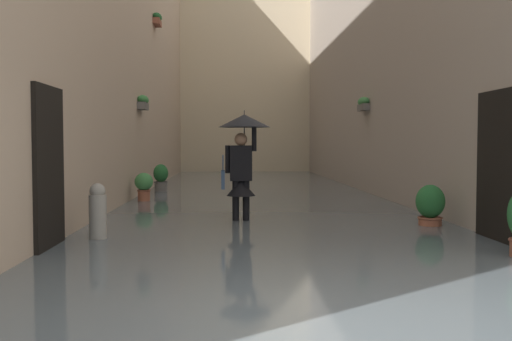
{
  "coord_description": "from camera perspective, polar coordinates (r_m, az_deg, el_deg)",
  "views": [
    {
      "loc": [
        0.67,
        4.11,
        1.47
      ],
      "look_at": [
        0.2,
        -6.77,
        0.95
      ],
      "focal_mm": 40.57,
      "sensor_mm": 36.0,
      "label": 1
    }
  ],
  "objects": [
    {
      "name": "potted_plant_near_right",
      "position": [
        13.69,
        -11.0,
        -1.55
      ],
      "size": [
        0.43,
        0.43,
        0.77
      ],
      "color": "#9E563D",
      "rests_on": "ground_plane"
    },
    {
      "name": "mooring_bollard",
      "position": [
        8.44,
        -15.33,
        -4.28
      ],
      "size": [
        0.24,
        0.24,
        0.9
      ],
      "color": "gray",
      "rests_on": "ground_plane"
    },
    {
      "name": "flood_water",
      "position": [
        15.72,
        -0.02,
        -2.41
      ],
      "size": [
        6.87,
        29.06,
        0.12
      ],
      "primitive_type": "cube",
      "color": "#515B60",
      "rests_on": "ground_plane"
    },
    {
      "name": "building_facade_far",
      "position": [
        28.24,
        -1.1,
        8.89
      ],
      "size": [
        9.67,
        1.8,
        9.0
      ],
      "primitive_type": "cube",
      "color": "beige",
      "rests_on": "ground_plane"
    },
    {
      "name": "potted_plant_mid_right",
      "position": [
        16.32,
        -9.37,
        -0.83
      ],
      "size": [
        0.41,
        0.41,
        0.88
      ],
      "color": "#66605B",
      "rests_on": "ground_plane"
    },
    {
      "name": "potted_plant_far_left",
      "position": [
        9.87,
        16.8,
        -3.46
      ],
      "size": [
        0.47,
        0.47,
        0.79
      ],
      "color": "#9E563D",
      "rests_on": "ground_plane"
    },
    {
      "name": "person_wading",
      "position": [
        9.99,
        -1.37,
        2.12
      ],
      "size": [
        0.89,
        0.89,
        2.03
      ],
      "color": "black",
      "rests_on": "ground_plane"
    },
    {
      "name": "ground_plane",
      "position": [
        15.72,
        -0.02,
        -2.63
      ],
      "size": [
        60.0,
        60.0,
        0.0
      ],
      "primitive_type": "plane",
      "color": "slate"
    }
  ]
}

